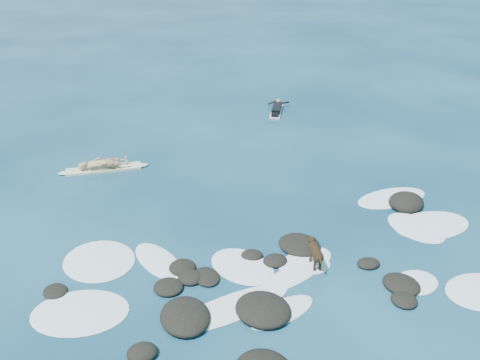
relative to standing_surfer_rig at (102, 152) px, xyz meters
name	(u,v)px	position (x,y,z in m)	size (l,w,h in m)	color
ground	(286,262)	(3.74, -8.77, -0.81)	(160.00, 160.00, 0.00)	#0A2642
reef_rocks	(268,301)	(2.35, -10.30, -0.70)	(14.48, 6.74, 0.58)	black
breaking_foam	(277,271)	(3.26, -9.08, -0.80)	(14.95, 8.25, 0.12)	white
standing_surfer_rig	(102,152)	(0.00, 0.00, 0.00)	(3.62, 1.14, 2.07)	beige
paddling_surfer_rig	(277,109)	(9.87, 3.48, -0.66)	(1.87, 2.40, 0.46)	white
dog	(315,251)	(4.40, -9.31, -0.28)	(0.54, 1.24, 0.80)	black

